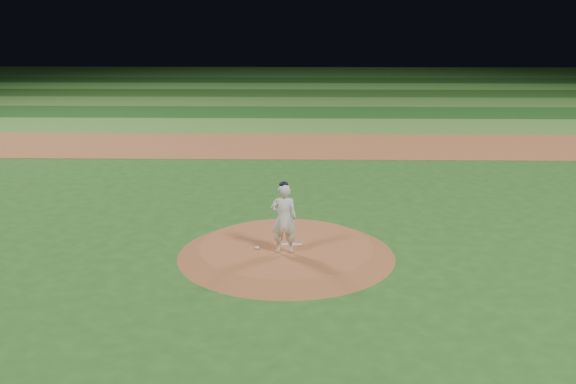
{
  "coord_description": "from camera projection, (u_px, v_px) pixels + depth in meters",
  "views": [
    {
      "loc": [
        0.37,
        -15.28,
        5.91
      ],
      "look_at": [
        0.0,
        2.0,
        1.1
      ],
      "focal_mm": 40.0,
      "sensor_mm": 36.0,
      "label": 1
    }
  ],
  "objects": [
    {
      "name": "outfield_stripe_5",
      "position": [
        298.0,
        80.0,
        59.17
      ],
      "size": [
        70.0,
        5.0,
        0.02
      ],
      "primitive_type": "cube",
      "color": "#164014",
      "rests_on": "ground"
    },
    {
      "name": "rosin_bag",
      "position": [
        257.0,
        248.0,
        15.99
      ],
      "size": [
        0.12,
        0.12,
        0.07
      ],
      "primitive_type": "ellipsoid",
      "color": "beige",
      "rests_on": "pitchers_mound"
    },
    {
      "name": "pitching_rubber",
      "position": [
        292.0,
        244.0,
        16.27
      ],
      "size": [
        0.52,
        0.16,
        0.03
      ],
      "primitive_type": "cube",
      "rotation": [
        0.0,
        0.0,
        -0.06
      ],
      "color": "beige",
      "rests_on": "pitchers_mound"
    },
    {
      "name": "outfield_stripe_2",
      "position": [
        296.0,
        102.0,
        44.72
      ],
      "size": [
        70.0,
        5.0,
        0.02
      ],
      "primitive_type": "cube",
      "color": "#386625",
      "rests_on": "ground"
    },
    {
      "name": "ground",
      "position": [
        286.0,
        255.0,
        16.31
      ],
      "size": [
        120.0,
        120.0,
        0.0
      ],
      "primitive_type": "plane",
      "color": "#25561B",
      "rests_on": "ground"
    },
    {
      "name": "pitchers_mound",
      "position": [
        286.0,
        250.0,
        16.28
      ],
      "size": [
        5.5,
        5.5,
        0.25
      ],
      "primitive_type": "cone",
      "color": "#9A5530",
      "rests_on": "ground"
    },
    {
      "name": "outfield_stripe_4",
      "position": [
        297.0,
        86.0,
        54.36
      ],
      "size": [
        70.0,
        5.0,
        0.02
      ],
      "primitive_type": "cube",
      "color": "#34772B",
      "rests_on": "ground"
    },
    {
      "name": "infield_dirt_band",
      "position": [
        294.0,
        146.0,
        29.79
      ],
      "size": [
        70.0,
        6.0,
        0.02
      ],
      "primitive_type": "cube",
      "color": "#9D5730",
      "rests_on": "ground"
    },
    {
      "name": "outfield_stripe_0",
      "position": [
        295.0,
        126.0,
        35.09
      ],
      "size": [
        70.0,
        5.0,
        0.02
      ],
      "primitive_type": "cube",
      "color": "#447C2D",
      "rests_on": "ground"
    },
    {
      "name": "outfield_stripe_3",
      "position": [
        297.0,
        93.0,
        49.54
      ],
      "size": [
        70.0,
        5.0,
        0.02
      ],
      "primitive_type": "cube",
      "color": "#1B4114",
      "rests_on": "ground"
    },
    {
      "name": "pitcher_on_mound",
      "position": [
        284.0,
        218.0,
        15.53
      ],
      "size": [
        0.65,
        0.44,
        1.8
      ],
      "color": "white",
      "rests_on": "pitchers_mound"
    },
    {
      "name": "outfield_stripe_1",
      "position": [
        296.0,
        112.0,
        39.91
      ],
      "size": [
        70.0,
        5.0,
        0.02
      ],
      "primitive_type": "cube",
      "color": "#184616",
      "rests_on": "ground"
    }
  ]
}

